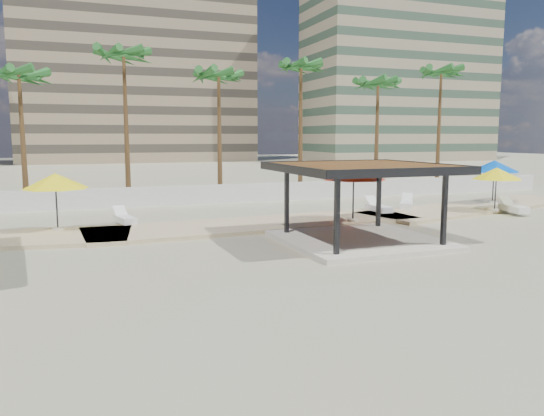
# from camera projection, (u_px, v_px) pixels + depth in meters

# --- Properties ---
(ground) EXTENTS (200.00, 200.00, 0.00)m
(ground) POSITION_uv_depth(u_px,v_px,m) (271.00, 262.00, 17.95)
(ground) COLOR tan
(ground) RESTS_ON ground
(promenade) EXTENTS (44.45, 7.97, 0.24)m
(promenade) POSITION_uv_depth(u_px,v_px,m) (256.00, 223.00, 25.76)
(promenade) COLOR #C6B284
(promenade) RESTS_ON ground
(boundary_wall) EXTENTS (56.00, 0.30, 1.20)m
(boundary_wall) POSITION_uv_depth(u_px,v_px,m) (183.00, 195.00, 32.76)
(boundary_wall) COLOR silver
(boundary_wall) RESTS_ON ground
(building_mid) EXTENTS (38.00, 16.00, 30.40)m
(building_mid) POSITION_uv_depth(u_px,v_px,m) (137.00, 77.00, 89.99)
(building_mid) COLOR #847259
(building_mid) RESTS_ON ground
(building_east) EXTENTS (32.00, 15.00, 36.40)m
(building_east) POSITION_uv_depth(u_px,v_px,m) (399.00, 62.00, 93.39)
(building_east) COLOR gray
(building_east) RESTS_ON ground
(pavilion_central) EXTENTS (6.32, 6.32, 3.16)m
(pavilion_central) POSITION_uv_depth(u_px,v_px,m) (361.00, 196.00, 21.00)
(pavilion_central) COLOR beige
(pavilion_central) RESTS_ON ground
(umbrella_b) EXTENTS (3.26, 3.26, 2.48)m
(umbrella_b) POSITION_uv_depth(u_px,v_px,m) (55.00, 181.00, 22.83)
(umbrella_b) COLOR beige
(umbrella_b) RESTS_ON promenade
(umbrella_c) EXTENTS (3.51, 3.51, 2.76)m
(umbrella_c) POSITION_uv_depth(u_px,v_px,m) (354.00, 172.00, 25.15)
(umbrella_c) COLOR beige
(umbrella_c) RESTS_ON promenade
(umbrella_d) EXTENTS (3.50, 3.50, 2.61)m
(umbrella_d) POSITION_uv_depth(u_px,v_px,m) (494.00, 166.00, 32.26)
(umbrella_d) COLOR beige
(umbrella_d) RESTS_ON promenade
(umbrella_e) EXTENTS (3.36, 3.36, 2.37)m
(umbrella_e) POSITION_uv_depth(u_px,v_px,m) (497.00, 174.00, 28.76)
(umbrella_e) COLOR beige
(umbrella_e) RESTS_ON promenade
(lounger_a) EXTENTS (1.02, 1.96, 0.71)m
(lounger_a) POSITION_uv_depth(u_px,v_px,m) (124.00, 219.00, 25.13)
(lounger_a) COLOR white
(lounger_a) RESTS_ON promenade
(lounger_b) EXTENTS (0.67, 1.99, 0.75)m
(lounger_b) POSITION_uv_depth(u_px,v_px,m) (378.00, 208.00, 28.94)
(lounger_b) COLOR white
(lounger_b) RESTS_ON promenade
(lounger_c) EXTENTS (1.04, 2.13, 0.77)m
(lounger_c) POSITION_uv_depth(u_px,v_px,m) (513.00, 208.00, 28.84)
(lounger_c) COLOR white
(lounger_c) RESTS_ON promenade
(lounger_d) EXTENTS (1.67, 1.94, 0.74)m
(lounger_d) POSITION_uv_depth(u_px,v_px,m) (406.00, 204.00, 30.46)
(lounger_d) COLOR white
(lounger_d) RESTS_ON promenade
(palm_c) EXTENTS (3.00, 3.00, 8.59)m
(palm_c) POSITION_uv_depth(u_px,v_px,m) (19.00, 80.00, 30.73)
(palm_c) COLOR brown
(palm_c) RESTS_ON ground
(palm_d) EXTENTS (3.00, 3.00, 10.18)m
(palm_d) POSITION_uv_depth(u_px,v_px,m) (124.00, 61.00, 33.32)
(palm_d) COLOR brown
(palm_d) RESTS_ON ground
(palm_e) EXTENTS (3.00, 3.00, 9.04)m
(palm_e) POSITION_uv_depth(u_px,v_px,m) (219.00, 81.00, 35.04)
(palm_e) COLOR brown
(palm_e) RESTS_ON ground
(palm_f) EXTENTS (3.00, 3.00, 9.93)m
(palm_f) POSITION_uv_depth(u_px,v_px,m) (301.00, 72.00, 37.15)
(palm_f) COLOR brown
(palm_f) RESTS_ON ground
(palm_g) EXTENTS (3.00, 3.00, 8.90)m
(palm_g) POSITION_uv_depth(u_px,v_px,m) (378.00, 88.00, 38.95)
(palm_g) COLOR brown
(palm_g) RESTS_ON ground
(palm_h) EXTENTS (3.00, 3.00, 10.02)m
(palm_h) POSITION_uv_depth(u_px,v_px,m) (441.00, 77.00, 41.41)
(palm_h) COLOR brown
(palm_h) RESTS_ON ground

